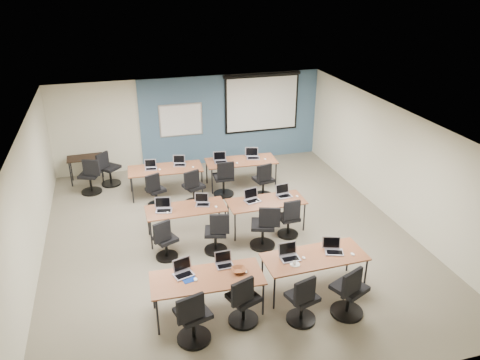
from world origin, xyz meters
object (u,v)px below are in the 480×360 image
object	(u,v)px
task_chair_1	(243,304)
task_chair_11	(263,183)
laptop_0	(183,271)
laptop_8	(151,167)
utility_table	(85,160)
training_table_back_left	(165,170)
task_chair_7	(289,221)
laptop_7	(284,193)
task_chair_4	(165,243)
laptop_6	(252,198)
task_chair_2	(302,303)
laptop_9	(180,163)
laptop_10	(220,160)
training_table_back_right	(241,162)
task_chair_3	(349,295)
task_chair_6	(264,230)
task_chair_5	(217,236)
training_table_mid_right	(266,203)
task_chair_0	(193,321)
projector_screen	(262,100)
laptop_2	(289,255)
training_table_mid_left	(186,210)
task_chair_10	(224,181)
laptop_4	(163,207)
training_table_front_left	(207,279)
laptop_5	(202,202)
spare_chair_b	(91,179)
task_chair_9	(193,190)
laptop_3	(333,248)
training_table_front_right	(315,258)
laptop_1	(224,262)
whiteboard	(181,120)
laptop_11	(253,155)

from	to	relation	value
task_chair_1	task_chair_11	world-z (taller)	task_chair_1
laptop_0	laptop_8	world-z (taller)	laptop_0
utility_table	training_table_back_left	bearing A→B (deg)	-35.03
task_chair_7	laptop_7	bearing A→B (deg)	80.11
task_chair_4	laptop_6	world-z (taller)	laptop_6
task_chair_2	laptop_9	size ratio (longest dim) A/B	3.11
task_chair_7	task_chair_11	size ratio (longest dim) A/B	0.96
laptop_6	laptop_10	world-z (taller)	same
training_table_back_right	laptop_9	world-z (taller)	laptop_9
task_chair_3	task_chair_6	bearing A→B (deg)	81.67
task_chair_6	task_chair_11	xyz separation A→B (m)	(0.75, 2.30, -0.02)
task_chair_5	training_table_mid_right	bearing A→B (deg)	40.59
task_chair_0	laptop_9	bearing A→B (deg)	66.46
task_chair_6	task_chair_11	distance (m)	2.42
laptop_6	projector_screen	bearing A→B (deg)	56.84
laptop_2	task_chair_6	distance (m)	1.58
training_table_mid_left	task_chair_10	world-z (taller)	task_chair_10
projector_screen	utility_table	xyz separation A→B (m)	(-5.30, -0.42, -1.22)
training_table_mid_right	task_chair_11	distance (m)	1.66
laptop_4	laptop_8	bearing A→B (deg)	101.97
training_table_front_left	training_table_back_left	size ratio (longest dim) A/B	1.00
task_chair_3	laptop_5	xyz separation A→B (m)	(-1.85, 3.45, 0.35)
task_chair_2	task_chair_3	size ratio (longest dim) A/B	0.95
training_table_mid_left	spare_chair_b	bearing A→B (deg)	125.39
training_table_mid_right	task_chair_11	bearing A→B (deg)	73.17
training_table_back_right	task_chair_9	bearing A→B (deg)	-148.32
laptop_6	laptop_8	distance (m)	3.19
training_table_back_right	training_table_mid_left	bearing A→B (deg)	-126.69
task_chair_4	laptop_10	world-z (taller)	laptop_10
laptop_3	laptop_4	size ratio (longest dim) A/B	0.96
training_table_front_right	laptop_1	bearing A→B (deg)	172.16
whiteboard	laptop_8	distance (m)	2.15
task_chair_3	spare_chair_b	distance (m)	7.61
laptop_11	task_chair_11	world-z (taller)	laptop_11
training_table_back_right	task_chair_0	size ratio (longest dim) A/B	1.85
task_chair_4	task_chair_9	distance (m)	2.49
training_table_front_left	task_chair_1	distance (m)	0.74
task_chair_4	laptop_11	world-z (taller)	laptop_11
laptop_3	laptop_6	bearing A→B (deg)	128.68
training_table_mid_right	task_chair_11	size ratio (longest dim) A/B	1.77
task_chair_1	laptop_4	size ratio (longest dim) A/B	2.87
laptop_4	laptop_9	world-z (taller)	laptop_4
laptop_3	laptop_7	size ratio (longest dim) A/B	0.99
training_table_mid_right	task_chair_1	bearing A→B (deg)	-116.03
task_chair_7	task_chair_9	world-z (taller)	task_chair_9
training_table_front_right	laptop_7	size ratio (longest dim) A/B	5.67
training_table_back_right	laptop_4	size ratio (longest dim) A/B	5.51
task_chair_2	laptop_11	distance (m)	5.82
whiteboard	task_chair_6	world-z (taller)	whiteboard
laptop_3	task_chair_7	distance (m)	1.88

